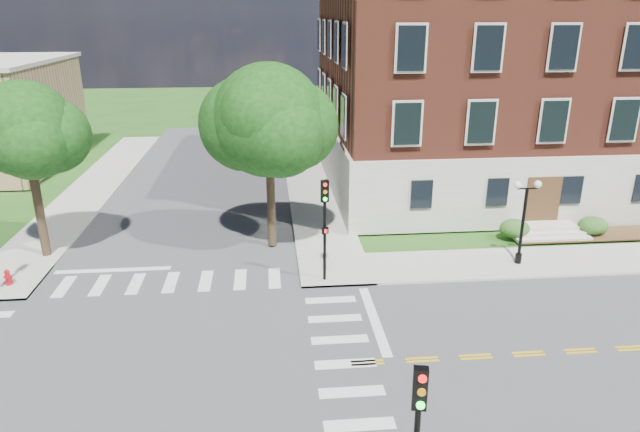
{
  "coord_description": "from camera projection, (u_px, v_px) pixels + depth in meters",
  "views": [
    {
      "loc": [
        4.69,
        -17.18,
        11.88
      ],
      "look_at": [
        6.93,
        6.81,
        3.2
      ],
      "focal_mm": 32.0,
      "sensor_mm": 36.0,
      "label": 1
    }
  ],
  "objects": [
    {
      "name": "ground",
      "position": [
        139.0,
        376.0,
        19.71
      ],
      "size": [
        160.0,
        160.0,
        0.0
      ],
      "primitive_type": "plane",
      "color": "#275116",
      "rests_on": "ground"
    },
    {
      "name": "road_ew",
      "position": [
        139.0,
        375.0,
        19.71
      ],
      "size": [
        90.0,
        12.0,
        0.01
      ],
      "primitive_type": "cube",
      "color": "#3D3D3F",
      "rests_on": "ground"
    },
    {
      "name": "road_ns",
      "position": [
        139.0,
        375.0,
        19.71
      ],
      "size": [
        12.0,
        90.0,
        0.01
      ],
      "primitive_type": "cube",
      "color": "#3D3D3F",
      "rests_on": "ground"
    },
    {
      "name": "sidewalk_ne",
      "position": [
        442.0,
        213.0,
        35.43
      ],
      "size": [
        34.0,
        34.0,
        0.12
      ],
      "color": "#9E9B93",
      "rests_on": "ground"
    },
    {
      "name": "crosswalk_east",
      "position": [
        345.0,
        364.0,
        20.34
      ],
      "size": [
        2.2,
        10.2,
        0.02
      ],
      "primitive_type": null,
      "color": "silver",
      "rests_on": "ground"
    },
    {
      "name": "stop_bar_east",
      "position": [
        374.0,
        320.0,
        23.29
      ],
      "size": [
        0.4,
        5.5,
        0.0
      ],
      "primitive_type": "cube",
      "color": "silver",
      "rests_on": "ground"
    },
    {
      "name": "main_building",
      "position": [
        544.0,
        65.0,
        39.58
      ],
      "size": [
        30.6,
        22.4,
        16.5
      ],
      "color": "#B2AC9D",
      "rests_on": "ground"
    },
    {
      "name": "tree_c",
      "position": [
        25.0,
        130.0,
        27.02
      ],
      "size": [
        4.62,
        4.62,
        8.81
      ],
      "color": "#2F2317",
      "rests_on": "ground"
    },
    {
      "name": "tree_d",
      "position": [
        269.0,
        121.0,
        28.22
      ],
      "size": [
        5.68,
        5.68,
        9.5
      ],
      "color": "#2F2317",
      "rests_on": "ground"
    },
    {
      "name": "traffic_signal_ne",
      "position": [
        325.0,
        218.0,
        25.46
      ],
      "size": [
        0.38,
        0.46,
        4.8
      ],
      "color": "black",
      "rests_on": "ground"
    },
    {
      "name": "twin_lamp_west",
      "position": [
        524.0,
        217.0,
        27.45
      ],
      "size": [
        1.36,
        0.36,
        4.23
      ],
      "color": "black",
      "rests_on": "ground"
    },
    {
      "name": "fire_hydrant",
      "position": [
        8.0,
        278.0,
        25.9
      ],
      "size": [
        0.35,
        0.35,
        0.75
      ],
      "color": "#A00C12",
      "rests_on": "ground"
    }
  ]
}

